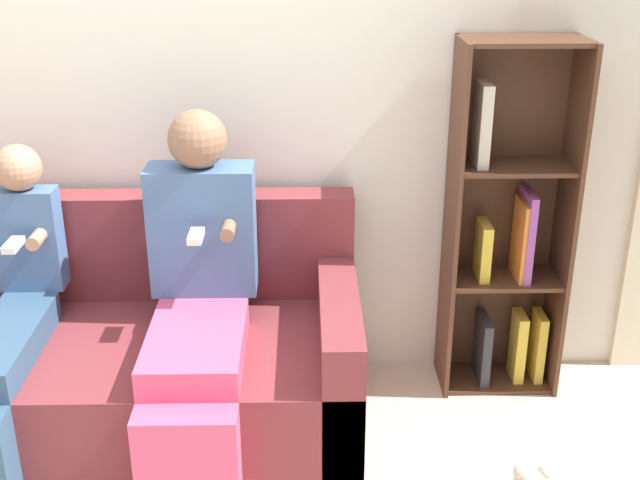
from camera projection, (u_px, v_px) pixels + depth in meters
The scene contains 5 objects.
back_wall at pixel (157, 80), 3.13m from camera, with size 10.00×0.06×2.55m.
couch at pixel (123, 365), 3.08m from camera, with size 1.80×0.88×0.85m.
adult_seated at pixel (198, 290), 2.87m from camera, with size 0.40×0.85×1.23m.
child_seated at pixel (9, 318), 2.85m from camera, with size 0.25×0.86×1.10m.
bookshelf at pixel (506, 233), 3.25m from camera, with size 0.48×0.28×1.46m.
Camera 1 is at (0.58, -2.14, 1.90)m, focal length 45.00 mm.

